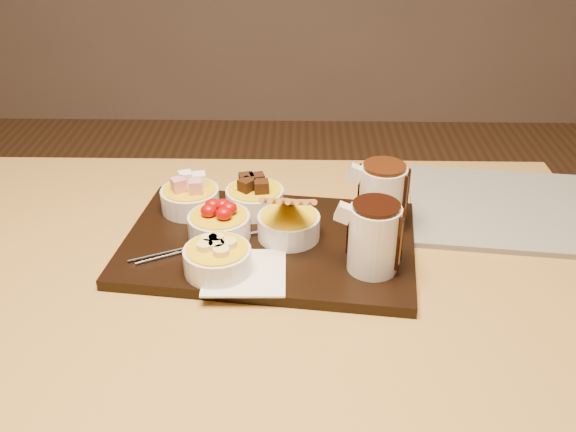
{
  "coord_description": "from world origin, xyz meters",
  "views": [
    {
      "loc": [
        0.1,
        -0.8,
        1.32
      ],
      "look_at": [
        0.08,
        0.07,
        0.81
      ],
      "focal_mm": 40.0,
      "sensor_mm": 36.0,
      "label": 1
    }
  ],
  "objects_px": {
    "dining_table": "(237,321)",
    "pitcher_milk_chocolate": "(382,197)",
    "pitcher_dark_chocolate": "(374,239)",
    "bowl_strawberries": "(219,226)",
    "serving_board": "(269,243)",
    "newspaper": "(514,209)"
  },
  "relations": [
    {
      "from": "bowl_strawberries",
      "to": "newspaper",
      "type": "relative_size",
      "value": 0.27
    },
    {
      "from": "serving_board",
      "to": "pitcher_milk_chocolate",
      "type": "height_order",
      "value": "pitcher_milk_chocolate"
    },
    {
      "from": "serving_board",
      "to": "pitcher_milk_chocolate",
      "type": "bearing_deg",
      "value": 21.8
    },
    {
      "from": "dining_table",
      "to": "newspaper",
      "type": "height_order",
      "value": "newspaper"
    },
    {
      "from": "pitcher_dark_chocolate",
      "to": "pitcher_milk_chocolate",
      "type": "distance_m",
      "value": 0.13
    },
    {
      "from": "dining_table",
      "to": "pitcher_milk_chocolate",
      "type": "height_order",
      "value": "pitcher_milk_chocolate"
    },
    {
      "from": "dining_table",
      "to": "bowl_strawberries",
      "type": "bearing_deg",
      "value": 112.81
    },
    {
      "from": "dining_table",
      "to": "pitcher_milk_chocolate",
      "type": "bearing_deg",
      "value": 26.07
    },
    {
      "from": "pitcher_milk_chocolate",
      "to": "pitcher_dark_chocolate",
      "type": "bearing_deg",
      "value": -94.4
    },
    {
      "from": "dining_table",
      "to": "pitcher_dark_chocolate",
      "type": "xyz_separation_m",
      "value": [
        0.21,
        -0.01,
        0.17
      ]
    },
    {
      "from": "pitcher_milk_chocolate",
      "to": "serving_board",
      "type": "bearing_deg",
      "value": -158.2
    },
    {
      "from": "dining_table",
      "to": "serving_board",
      "type": "xyz_separation_m",
      "value": [
        0.05,
        0.07,
        0.11
      ]
    },
    {
      "from": "serving_board",
      "to": "bowl_strawberries",
      "type": "relative_size",
      "value": 4.6
    },
    {
      "from": "dining_table",
      "to": "serving_board",
      "type": "distance_m",
      "value": 0.14
    },
    {
      "from": "pitcher_dark_chocolate",
      "to": "pitcher_milk_chocolate",
      "type": "bearing_deg",
      "value": 85.6
    },
    {
      "from": "bowl_strawberries",
      "to": "pitcher_dark_chocolate",
      "type": "xyz_separation_m",
      "value": [
        0.24,
        -0.08,
        0.03
      ]
    },
    {
      "from": "dining_table",
      "to": "pitcher_dark_chocolate",
      "type": "distance_m",
      "value": 0.27
    },
    {
      "from": "pitcher_dark_chocolate",
      "to": "newspaper",
      "type": "xyz_separation_m",
      "value": [
        0.27,
        0.21,
        -0.06
      ]
    },
    {
      "from": "newspaper",
      "to": "dining_table",
      "type": "bearing_deg",
      "value": -151.3
    },
    {
      "from": "pitcher_dark_chocolate",
      "to": "bowl_strawberries",
      "type": "bearing_deg",
      "value": 167.35
    },
    {
      "from": "newspaper",
      "to": "serving_board",
      "type": "bearing_deg",
      "value": -156.62
    },
    {
      "from": "pitcher_dark_chocolate",
      "to": "newspaper",
      "type": "height_order",
      "value": "pitcher_dark_chocolate"
    }
  ]
}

